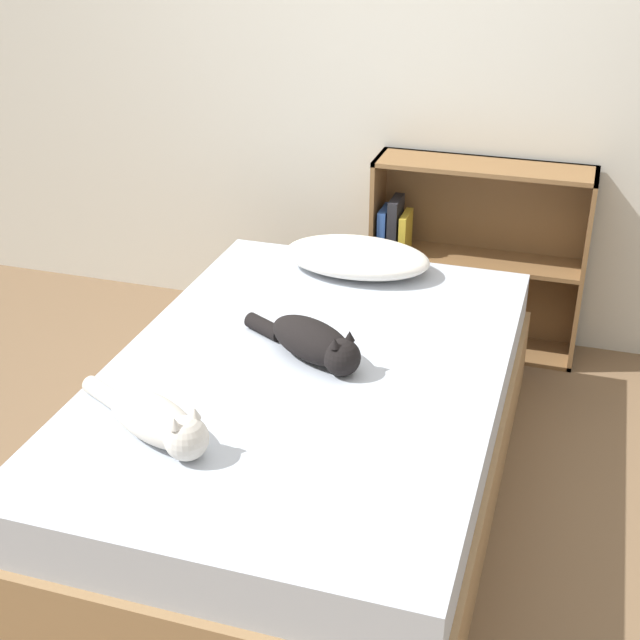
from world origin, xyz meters
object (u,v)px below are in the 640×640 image
Objects in this scene: cat_light at (157,421)px; bookshelf at (471,252)px; bed at (307,430)px; pillow at (357,257)px; cat_dark at (314,343)px.

cat_light is 1.97m from bookshelf.
bookshelf is at bearing 74.48° from bed.
bookshelf is at bearing 50.98° from pillow.
cat_light reaches higher than pillow.
cat_light is 1.08× the size of cat_dark.
bookshelf is (0.65, 1.85, -0.13)m from cat_light.
cat_light is at bearing -100.30° from pillow.
pillow is (-0.04, 0.81, 0.33)m from bed.
cat_dark is at bearing -85.73° from pillow.
pillow is 1.16× the size of cat_light.
bookshelf reaches higher than bed.
cat_dark is at bearing 75.68° from bed.
bed is at bearing -75.63° from cat_dark.
cat_dark reaches higher than pillow.
cat_light is (-0.24, -1.35, -0.00)m from pillow.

